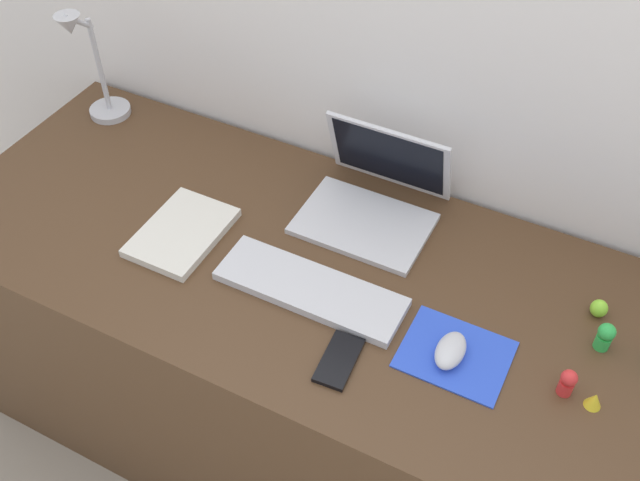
% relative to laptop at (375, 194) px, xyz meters
% --- Properties ---
extents(ground_plane, '(6.00, 6.00, 0.00)m').
position_rel_laptop_xyz_m(ground_plane, '(-0.04, -0.23, -0.79)').
color(ground_plane, gray).
extents(back_wall, '(2.99, 0.05, 1.65)m').
position_rel_laptop_xyz_m(back_wall, '(-0.04, 0.17, 0.03)').
color(back_wall, silver).
rests_on(back_wall, ground_plane).
extents(desk, '(1.79, 0.71, 0.74)m').
position_rel_laptop_xyz_m(desk, '(-0.04, -0.23, -0.42)').
color(desk, '#4C331E').
rests_on(desk, ground_plane).
extents(laptop, '(0.30, 0.27, 0.21)m').
position_rel_laptop_xyz_m(laptop, '(0.00, 0.00, 0.00)').
color(laptop, silver).
rests_on(laptop, desk).
extents(keyboard, '(0.41, 0.13, 0.02)m').
position_rel_laptop_xyz_m(keyboard, '(-0.02, -0.29, -0.04)').
color(keyboard, silver).
rests_on(keyboard, desk).
extents(mousepad, '(0.21, 0.17, 0.00)m').
position_rel_laptop_xyz_m(mousepad, '(0.31, -0.31, -0.05)').
color(mousepad, blue).
rests_on(mousepad, desk).
extents(mouse, '(0.06, 0.10, 0.03)m').
position_rel_laptop_xyz_m(mouse, '(0.31, -0.32, -0.03)').
color(mouse, silver).
rests_on(mouse, mousepad).
extents(cell_phone, '(0.07, 0.13, 0.01)m').
position_rel_laptop_xyz_m(cell_phone, '(0.12, -0.43, -0.05)').
color(cell_phone, black).
rests_on(cell_phone, desk).
extents(desk_lamp, '(0.11, 0.15, 0.33)m').
position_rel_laptop_xyz_m(desk_lamp, '(-0.80, -0.00, 0.10)').
color(desk_lamp, '#B7B7BC').
rests_on(desk_lamp, desk).
extents(notebook_pad, '(0.17, 0.24, 0.02)m').
position_rel_laptop_xyz_m(notebook_pad, '(-0.36, -0.28, -0.04)').
color(notebook_pad, silver).
rests_on(notebook_pad, desk).
extents(toy_figurine_lime, '(0.04, 0.04, 0.04)m').
position_rel_laptop_xyz_m(toy_figurine_lime, '(0.54, -0.08, -0.03)').
color(toy_figurine_lime, '#8CDB33').
rests_on(toy_figurine_lime, desk).
extents(toy_figurine_green, '(0.04, 0.04, 0.07)m').
position_rel_laptop_xyz_m(toy_figurine_green, '(0.57, -0.16, -0.02)').
color(toy_figurine_green, green).
rests_on(toy_figurine_green, desk).
extents(toy_figurine_red, '(0.03, 0.03, 0.06)m').
position_rel_laptop_xyz_m(toy_figurine_red, '(0.53, -0.29, -0.02)').
color(toy_figurine_red, red).
rests_on(toy_figurine_red, desk).
extents(toy_figurine_yellow, '(0.03, 0.03, 0.04)m').
position_rel_laptop_xyz_m(toy_figurine_yellow, '(0.58, -0.30, -0.04)').
color(toy_figurine_yellow, yellow).
rests_on(toy_figurine_yellow, desk).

